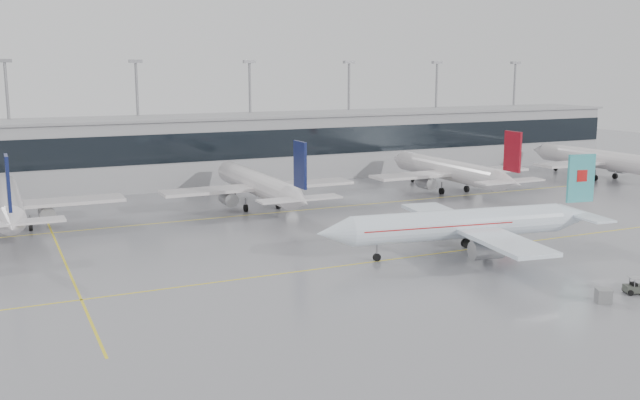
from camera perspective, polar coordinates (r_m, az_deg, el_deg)
name	(u,v)px	position (r m, az deg, el deg)	size (l,w,h in m)	color
ground	(366,263)	(78.70, 3.73, -5.03)	(320.00, 320.00, 0.00)	gray
taxi_line_main	(366,263)	(78.69, 3.73, -5.02)	(120.00, 0.25, 0.01)	yellow
taxi_line_north	(268,213)	(105.22, -4.17, -1.06)	(120.00, 0.25, 0.01)	yellow
taxi_line_cross	(64,261)	(84.27, -19.78, -4.59)	(0.25, 60.00, 0.01)	yellow
terminal	(206,150)	(134.33, -9.12, 3.94)	(180.00, 15.00, 12.00)	#959599
terminal_glass	(218,146)	(126.97, -8.19, 4.27)	(180.00, 0.20, 5.00)	black
terminal_roof	(205,117)	(133.78, -9.20, 6.58)	(182.00, 16.00, 0.40)	gray
light_masts	(196,109)	(139.48, -9.90, 7.18)	(156.40, 1.00, 22.60)	gray
air_canada_jet	(468,224)	(83.17, 11.78, -1.91)	(35.45, 28.30, 11.02)	white
parked_jet_b	(7,203)	(101.51, -23.76, -0.23)	(29.64, 36.96, 11.72)	silver
parked_jet_c	(259,185)	(107.95, -4.90, 1.23)	(29.64, 36.96, 11.72)	silver
parked_jet_d	(451,171)	(124.31, 10.42, 2.31)	(29.64, 36.96, 11.72)	silver
parked_jet_e	(601,160)	(147.32, 21.59, 3.01)	(29.64, 36.96, 11.72)	silver
baggage_tug	(636,288)	(74.20, 23.98, -6.45)	(3.31, 2.11, 1.60)	#393D36
gse_unit	(603,296)	(70.20, 21.73, -7.16)	(1.29, 1.19, 1.29)	gray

